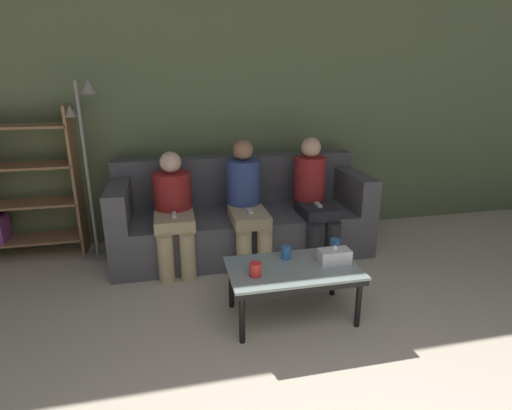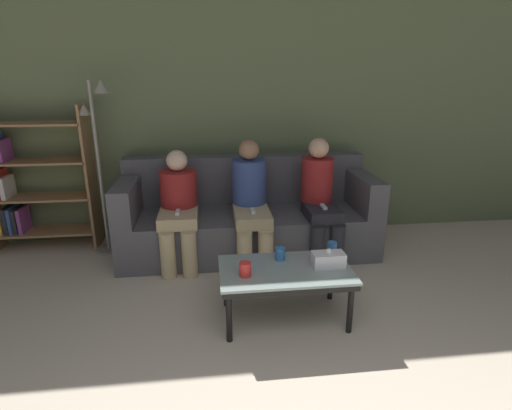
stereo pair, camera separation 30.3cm
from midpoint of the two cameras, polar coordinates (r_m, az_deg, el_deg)
The scene contains 12 objects.
wall_back at distance 4.17m, azimuth -5.64°, elevation 13.12°, with size 12.00×0.06×2.60m.
couch at distance 3.90m, azimuth -4.31°, elevation -1.87°, with size 2.39×0.85×0.89m.
coffee_table at distance 2.80m, azimuth 2.17°, elevation -9.68°, with size 0.90×0.53×0.39m.
cup_near_left at distance 3.02m, azimuth 8.39°, elevation -5.77°, with size 0.07×0.07×0.10m.
cup_near_right at distance 2.64m, azimuth -3.41°, elevation -9.25°, with size 0.08×0.08×0.09m.
cup_far_center at distance 2.88m, azimuth 1.28°, elevation -6.88°, with size 0.07×0.07×0.09m.
tissue_box at distance 2.84m, azimuth 8.13°, elevation -7.30°, with size 0.22×0.12×0.13m.
bookshelf at distance 4.32m, azimuth -33.84°, elevation 1.90°, with size 0.98×0.32×1.40m.
standing_lamp at distance 3.91m, azimuth -25.09°, elevation 6.66°, with size 0.31×0.26×1.62m.
seated_person_left_end at distance 3.59m, azimuth -14.09°, elevation -0.36°, with size 0.33×0.64×1.02m.
seated_person_mid_left at distance 3.60m, azimuth -3.85°, elevation 0.70°, with size 0.31×0.70×1.11m.
seated_person_mid_right at distance 3.76m, azimuth 5.88°, elevation 1.37°, with size 0.31×0.63×1.11m.
Camera 1 is at (-0.66, -0.34, 1.64)m, focal length 28.00 mm.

